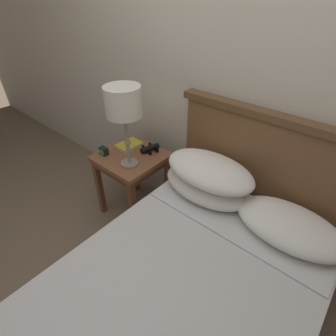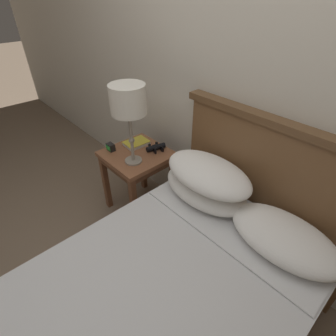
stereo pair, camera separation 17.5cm
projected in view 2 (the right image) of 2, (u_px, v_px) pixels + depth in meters
name	position (u px, v px, depth m)	size (l,w,h in m)	color
ground_plane	(114.00, 305.00, 1.69)	(20.00, 20.00, 0.00)	#7A6651
wall_back	(242.00, 67.00, 1.51)	(8.00, 0.06, 2.60)	beige
nightstand	(137.00, 162.00, 2.15)	(0.48, 0.48, 0.58)	brown
bed	(157.00, 311.00, 1.36)	(1.27, 2.05, 1.10)	#4E3520
table_lamp	(128.00, 102.00, 1.72)	(0.24, 0.24, 0.59)	gray
book_on_nightstand	(136.00, 143.00, 2.19)	(0.16, 0.21, 0.03)	silver
binoculars_pair	(156.00, 147.00, 2.12)	(0.15, 0.16, 0.05)	black
alarm_clock	(111.00, 147.00, 2.11)	(0.07, 0.05, 0.06)	black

